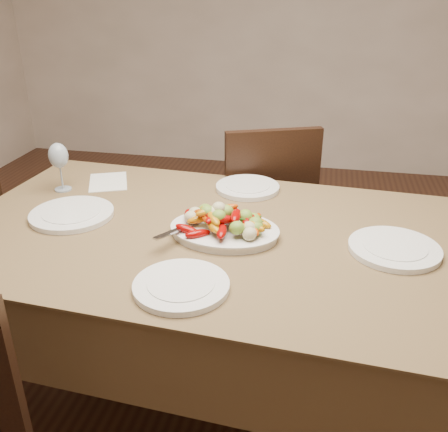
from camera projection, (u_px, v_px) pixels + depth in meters
name	position (u px, v px, depth m)	size (l,w,h in m)	color
floor	(213.00, 430.00, 1.86)	(6.00, 6.00, 0.00)	#3A1E11
dining_table	(224.00, 325.00, 1.82)	(1.84, 1.04, 0.76)	brown
chair_far	(260.00, 213.00, 2.46)	(0.42, 0.42, 0.95)	black
serving_platter	(224.00, 232.00, 1.63)	(0.35, 0.26, 0.02)	white
roasted_vegetables	(224.00, 216.00, 1.61)	(0.29, 0.19, 0.09)	#7F0302
serving_spoon	(202.00, 225.00, 1.60)	(0.28, 0.06, 0.03)	#9EA0A8
plate_left	(72.00, 214.00, 1.76)	(0.29, 0.29, 0.02)	white
plate_right	(394.00, 249.00, 1.54)	(0.28, 0.28, 0.02)	white
plate_far	(248.00, 188.00, 1.99)	(0.25, 0.25, 0.02)	white
plate_near	(181.00, 286.00, 1.35)	(0.26, 0.26, 0.02)	white
wine_glass	(60.00, 166.00, 1.95)	(0.08, 0.08, 0.20)	#8C99A5
menu_card	(108.00, 182.00, 2.07)	(0.15, 0.21, 0.00)	silver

